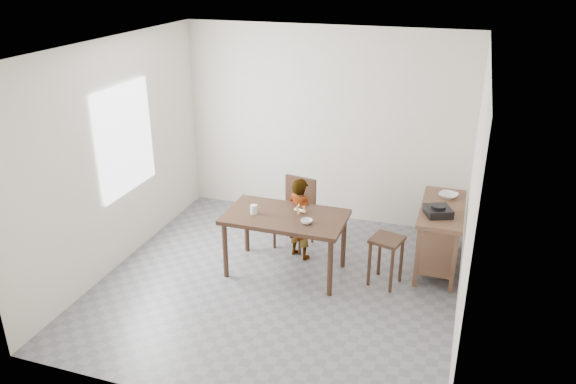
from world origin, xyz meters
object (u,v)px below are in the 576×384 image
(dining_table, at_px, (285,244))
(child, at_px, (300,218))
(prep_counter, at_px, (439,237))
(stool, at_px, (385,261))
(dining_chair, at_px, (294,214))

(dining_table, relative_size, child, 1.33)
(prep_counter, xyz_separation_m, stool, (-0.55, -0.59, -0.11))
(dining_table, relative_size, stool, 2.38)
(child, height_order, stool, child)
(prep_counter, bearing_deg, stool, -132.86)
(prep_counter, height_order, child, child)
(stool, bearing_deg, dining_chair, 156.68)
(prep_counter, relative_size, child, 1.14)
(prep_counter, bearing_deg, dining_chair, -178.90)
(dining_table, height_order, dining_chair, dining_chair)
(dining_table, xyz_separation_m, prep_counter, (1.72, 0.70, 0.03))
(dining_table, distance_m, dining_chair, 0.68)
(stool, bearing_deg, prep_counter, 47.14)
(prep_counter, relative_size, stool, 2.04)
(dining_chair, bearing_deg, child, -47.50)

